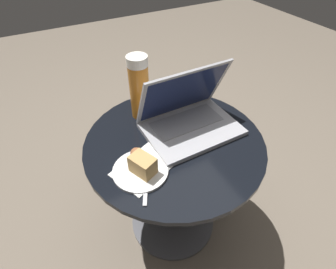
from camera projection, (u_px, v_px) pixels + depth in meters
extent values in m
plane|color=#726656|center=(173.00, 220.00, 1.32)|extent=(6.00, 6.00, 0.00)
cylinder|color=#515156|center=(173.00, 219.00, 1.31)|extent=(0.40, 0.40, 0.01)
cylinder|color=#515156|center=(173.00, 187.00, 1.13)|extent=(0.06, 0.06, 0.52)
cylinder|color=black|center=(174.00, 142.00, 0.95)|extent=(0.65, 0.65, 0.02)
cube|color=white|center=(145.00, 167.00, 0.85)|extent=(0.23, 0.20, 0.00)
cube|color=#B2B2B7|center=(191.00, 129.00, 0.98)|extent=(0.34, 0.25, 0.02)
cube|color=gray|center=(186.00, 121.00, 1.00)|extent=(0.27, 0.12, 0.00)
cube|color=#B2B2B7|center=(183.00, 92.00, 0.95)|extent=(0.34, 0.11, 0.23)
cube|color=#19234C|center=(183.00, 93.00, 0.95)|extent=(0.32, 0.09, 0.20)
cylinder|color=#C6701E|center=(140.00, 92.00, 0.99)|extent=(0.08, 0.08, 0.22)
cylinder|color=white|center=(137.00, 61.00, 0.91)|extent=(0.08, 0.08, 0.03)
cylinder|color=white|center=(141.00, 170.00, 0.84)|extent=(0.18, 0.18, 0.01)
cube|color=tan|center=(143.00, 165.00, 0.81)|extent=(0.08, 0.09, 0.06)
sphere|color=#9E5B38|center=(136.00, 153.00, 0.86)|extent=(0.04, 0.04, 0.04)
cube|color=silver|center=(146.00, 187.00, 0.79)|extent=(0.07, 0.12, 0.00)
cube|color=silver|center=(147.00, 163.00, 0.86)|extent=(0.05, 0.06, 0.00)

